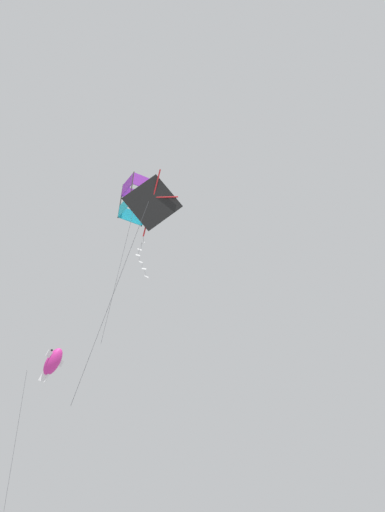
{
  "coord_description": "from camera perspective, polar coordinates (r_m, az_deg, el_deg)",
  "views": [
    {
      "loc": [
        2.0,
        27.95,
        0.5
      ],
      "look_at": [
        1.68,
        3.66,
        19.73
      ],
      "focal_mm": 48.04,
      "sensor_mm": 36.0,
      "label": 1
    }
  ],
  "objects": [
    {
      "name": "kite_diamond_highest",
      "position": [
        26.01,
        -3.4,
        4.41
      ],
      "size": [
        3.39,
        2.03,
        9.45
      ],
      "rotation": [
        0.52,
        0.0,
        3.6
      ],
      "color": "black"
    },
    {
      "name": "kite_box_far_centre",
      "position": [
        34.8,
        -4.59,
        4.71
      ],
      "size": [
        2.17,
        2.11,
        9.57
      ],
      "rotation": [
        0.15,
        0.0,
        3.65
      ],
      "color": "purple"
    },
    {
      "name": "kite_fish_low_drifter",
      "position": [
        32.73,
        -11.55,
        -8.64
      ],
      "size": [
        1.97,
        1.46,
        9.77
      ],
      "rotation": [
        0.49,
        0.0,
        4.26
      ],
      "color": "#DB2D93"
    }
  ]
}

